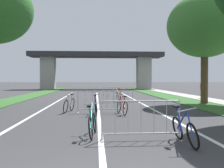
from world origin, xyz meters
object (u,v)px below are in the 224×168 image
object	(u,v)px
crowd_barrier_nearest	(141,121)
bicycle_orange_2	(119,96)
pedestrian_with_backpack	(203,88)
bicycle_teal_3	(92,123)
tree_right_maple_mid	(205,26)
bicycle_blue_5	(184,130)
bicycle_white_0	(69,105)
bicycle_purple_4	(96,106)
bicycle_red_1	(122,106)
crowd_barrier_second	(100,102)
crowd_barrier_third	(118,95)

from	to	relation	value
crowd_barrier_nearest	bicycle_orange_2	distance (m)	11.94
pedestrian_with_backpack	bicycle_teal_3	bearing A→B (deg)	-127.58
tree_right_maple_mid	bicycle_teal_3	size ratio (longest dim) A/B	4.38
bicycle_teal_3	bicycle_blue_5	xyz separation A→B (m)	(2.25, -1.14, -0.00)
pedestrian_with_backpack	bicycle_white_0	bearing A→B (deg)	-145.98
tree_right_maple_mid	bicycle_purple_4	bearing A→B (deg)	-146.53
tree_right_maple_mid	bicycle_orange_2	world-z (taller)	tree_right_maple_mid
crowd_barrier_nearest	bicycle_red_1	world-z (taller)	crowd_barrier_nearest
bicycle_white_0	bicycle_purple_4	xyz separation A→B (m)	(1.31, -0.90, 0.00)
crowd_barrier_second	crowd_barrier_nearest	bearing A→B (deg)	-80.04
bicycle_purple_4	crowd_barrier_third	bearing A→B (deg)	-102.46
crowd_barrier_nearest	bicycle_red_1	xyz separation A→B (m)	(0.03, 5.22, -0.15)
bicycle_orange_2	bicycle_blue_5	world-z (taller)	bicycle_orange_2
bicycle_purple_4	tree_right_maple_mid	bearing A→B (deg)	-144.84
bicycle_white_0	bicycle_teal_3	world-z (taller)	bicycle_teal_3
tree_right_maple_mid	bicycle_teal_3	world-z (taller)	tree_right_maple_mid
crowd_barrier_nearest	crowd_barrier_third	bearing A→B (deg)	88.08
crowd_barrier_nearest	crowd_barrier_third	xyz separation A→B (m)	(0.38, 11.42, 0.00)
crowd_barrier_nearest	bicycle_purple_4	xyz separation A→B (m)	(-1.17, 5.24, -0.14)
bicycle_white_0	crowd_barrier_second	bearing A→B (deg)	176.18
bicycle_red_1	bicycle_orange_2	distance (m)	6.73
crowd_barrier_third	bicycle_orange_2	bearing A→B (deg)	76.98
crowd_barrier_third	bicycle_white_0	size ratio (longest dim) A/B	1.31
crowd_barrier_nearest	bicycle_teal_3	world-z (taller)	crowd_barrier_nearest
bicycle_orange_2	tree_right_maple_mid	bearing A→B (deg)	-30.26
bicycle_white_0	pedestrian_with_backpack	size ratio (longest dim) A/B	1.08
crowd_barrier_second	bicycle_white_0	bearing A→B (deg)	163.77
bicycle_orange_2	crowd_barrier_nearest	bearing A→B (deg)	-101.88
bicycle_teal_3	bicycle_purple_4	xyz separation A→B (m)	(0.11, 4.65, 0.01)
tree_right_maple_mid	crowd_barrier_third	world-z (taller)	tree_right_maple_mid
crowd_barrier_second	bicycle_blue_5	distance (m)	6.56
bicycle_white_0	bicycle_orange_2	distance (m)	6.51
pedestrian_with_backpack	crowd_barrier_third	bearing A→B (deg)	-163.90
tree_right_maple_mid	bicycle_red_1	xyz separation A→B (m)	(-5.84, -4.67, -4.69)
bicycle_purple_4	bicycle_blue_5	distance (m)	6.17
crowd_barrier_second	bicycle_white_0	size ratio (longest dim) A/B	1.30
tree_right_maple_mid	bicycle_red_1	bearing A→B (deg)	-141.32
crowd_barrier_third	bicycle_purple_4	bearing A→B (deg)	-104.15
pedestrian_with_backpack	bicycle_purple_4	bearing A→B (deg)	-138.97
tree_right_maple_mid	bicycle_orange_2	size ratio (longest dim) A/B	4.05
crowd_barrier_second	bicycle_red_1	xyz separation A→B (m)	(1.03, -0.49, -0.15)
crowd_barrier_second	bicycle_purple_4	bearing A→B (deg)	-110.09
bicycle_orange_2	bicycle_teal_3	xyz separation A→B (m)	(-1.78, -11.34, -0.02)
bicycle_white_0	bicycle_teal_3	xyz separation A→B (m)	(1.20, -5.55, -0.01)
crowd_barrier_nearest	crowd_barrier_third	size ratio (longest dim) A/B	0.99
bicycle_orange_2	bicycle_blue_5	distance (m)	12.48
bicycle_red_1	bicycle_blue_5	world-z (taller)	bicycle_blue_5
crowd_barrier_nearest	bicycle_purple_4	bearing A→B (deg)	102.64
bicycle_red_1	bicycle_orange_2	xyz separation A→B (m)	(0.47, 6.71, 0.02)
bicycle_teal_3	crowd_barrier_nearest	bearing A→B (deg)	-19.40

